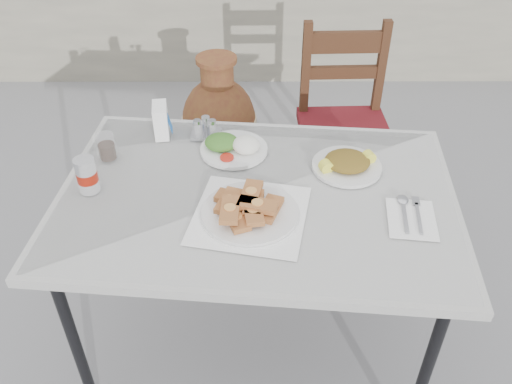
{
  "coord_description": "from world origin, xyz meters",
  "views": [
    {
      "loc": [
        0.12,
        -1.45,
        1.93
      ],
      "look_at": [
        0.13,
        0.02,
        0.77
      ],
      "focal_mm": 38.0,
      "sensor_mm": 36.0,
      "label": 1
    }
  ],
  "objects_px": {
    "salad_chopped_plate": "(347,163)",
    "soda_can": "(87,175)",
    "napkin_holder": "(161,120)",
    "condiment_caddy": "(206,130)",
    "pide_plate": "(250,207)",
    "salad_rice_plate": "(233,146)",
    "chair": "(343,125)",
    "cola_glass": "(107,148)",
    "terracotta_urn": "(219,123)",
    "cafe_table": "(257,205)"
  },
  "relations": [
    {
      "from": "salad_chopped_plate",
      "to": "soda_can",
      "type": "relative_size",
      "value": 1.98
    },
    {
      "from": "napkin_holder",
      "to": "condiment_caddy",
      "type": "xyz_separation_m",
      "value": [
        0.17,
        -0.01,
        -0.04
      ]
    },
    {
      "from": "pide_plate",
      "to": "salad_rice_plate",
      "type": "height_order",
      "value": "pide_plate"
    },
    {
      "from": "salad_chopped_plate",
      "to": "pide_plate",
      "type": "bearing_deg",
      "value": -143.15
    },
    {
      "from": "salad_rice_plate",
      "to": "chair",
      "type": "relative_size",
      "value": 0.25
    },
    {
      "from": "salad_rice_plate",
      "to": "cola_glass",
      "type": "relative_size",
      "value": 2.61
    },
    {
      "from": "condiment_caddy",
      "to": "terracotta_urn",
      "type": "xyz_separation_m",
      "value": [
        -0.01,
        0.87,
        -0.49
      ]
    },
    {
      "from": "salad_rice_plate",
      "to": "salad_chopped_plate",
      "type": "xyz_separation_m",
      "value": [
        0.41,
        -0.11,
        -0.0
      ]
    },
    {
      "from": "cafe_table",
      "to": "pide_plate",
      "type": "bearing_deg",
      "value": -100.28
    },
    {
      "from": "cola_glass",
      "to": "pide_plate",
      "type": "bearing_deg",
      "value": -31.9
    },
    {
      "from": "soda_can",
      "to": "chair",
      "type": "bearing_deg",
      "value": 42.14
    },
    {
      "from": "cafe_table",
      "to": "soda_can",
      "type": "bearing_deg",
      "value": 178.7
    },
    {
      "from": "salad_rice_plate",
      "to": "condiment_caddy",
      "type": "relative_size",
      "value": 2.15
    },
    {
      "from": "salad_chopped_plate",
      "to": "chair",
      "type": "xyz_separation_m",
      "value": [
        0.12,
        0.78,
        -0.32
      ]
    },
    {
      "from": "napkin_holder",
      "to": "condiment_caddy",
      "type": "relative_size",
      "value": 1.09
    },
    {
      "from": "napkin_holder",
      "to": "condiment_caddy",
      "type": "height_order",
      "value": "napkin_holder"
    },
    {
      "from": "terracotta_urn",
      "to": "chair",
      "type": "bearing_deg",
      "value": -25.45
    },
    {
      "from": "pide_plate",
      "to": "soda_can",
      "type": "height_order",
      "value": "soda_can"
    },
    {
      "from": "cafe_table",
      "to": "terracotta_urn",
      "type": "distance_m",
      "value": 1.31
    },
    {
      "from": "cafe_table",
      "to": "soda_can",
      "type": "height_order",
      "value": "soda_can"
    },
    {
      "from": "cola_glass",
      "to": "chair",
      "type": "distance_m",
      "value": 1.26
    },
    {
      "from": "cafe_table",
      "to": "salad_rice_plate",
      "type": "xyz_separation_m",
      "value": [
        -0.09,
        0.25,
        0.08
      ]
    },
    {
      "from": "salad_chopped_plate",
      "to": "condiment_caddy",
      "type": "xyz_separation_m",
      "value": [
        -0.51,
        0.21,
        0.01
      ]
    },
    {
      "from": "salad_chopped_plate",
      "to": "terracotta_urn",
      "type": "distance_m",
      "value": 1.3
    },
    {
      "from": "salad_chopped_plate",
      "to": "cola_glass",
      "type": "height_order",
      "value": "cola_glass"
    },
    {
      "from": "napkin_holder",
      "to": "chair",
      "type": "distance_m",
      "value": 1.04
    },
    {
      "from": "condiment_caddy",
      "to": "salad_chopped_plate",
      "type": "bearing_deg",
      "value": -22.52
    },
    {
      "from": "cafe_table",
      "to": "napkin_holder",
      "type": "bearing_deg",
      "value": 135.22
    },
    {
      "from": "condiment_caddy",
      "to": "terracotta_urn",
      "type": "distance_m",
      "value": 1.0
    },
    {
      "from": "pide_plate",
      "to": "salad_chopped_plate",
      "type": "xyz_separation_m",
      "value": [
        0.34,
        0.26,
        -0.01
      ]
    },
    {
      "from": "salad_chopped_plate",
      "to": "napkin_holder",
      "type": "bearing_deg",
      "value": 161.98
    },
    {
      "from": "napkin_holder",
      "to": "terracotta_urn",
      "type": "bearing_deg",
      "value": 72.12
    },
    {
      "from": "cafe_table",
      "to": "terracotta_urn",
      "type": "relative_size",
      "value": 1.91
    },
    {
      "from": "chair",
      "to": "terracotta_urn",
      "type": "distance_m",
      "value": 0.74
    },
    {
      "from": "condiment_caddy",
      "to": "cafe_table",
      "type": "bearing_deg",
      "value": -61.06
    },
    {
      "from": "condiment_caddy",
      "to": "salad_rice_plate",
      "type": "bearing_deg",
      "value": -44.18
    },
    {
      "from": "napkin_holder",
      "to": "salad_chopped_plate",
      "type": "bearing_deg",
      "value": -25.72
    },
    {
      "from": "soda_can",
      "to": "cola_glass",
      "type": "bearing_deg",
      "value": 83.78
    },
    {
      "from": "pide_plate",
      "to": "salad_chopped_plate",
      "type": "height_order",
      "value": "pide_plate"
    },
    {
      "from": "soda_can",
      "to": "cafe_table",
      "type": "bearing_deg",
      "value": -1.3
    },
    {
      "from": "pide_plate",
      "to": "salad_rice_plate",
      "type": "distance_m",
      "value": 0.37
    },
    {
      "from": "soda_can",
      "to": "cola_glass",
      "type": "xyz_separation_m",
      "value": [
        0.02,
        0.19,
        -0.02
      ]
    },
    {
      "from": "soda_can",
      "to": "terracotta_urn",
      "type": "xyz_separation_m",
      "value": [
        0.35,
        1.21,
        -0.53
      ]
    },
    {
      "from": "chair",
      "to": "cola_glass",
      "type": "bearing_deg",
      "value": -145.94
    },
    {
      "from": "terracotta_urn",
      "to": "cola_glass",
      "type": "bearing_deg",
      "value": -108.0
    },
    {
      "from": "napkin_holder",
      "to": "terracotta_urn",
      "type": "distance_m",
      "value": 1.03
    },
    {
      "from": "cafe_table",
      "to": "pide_plate",
      "type": "height_order",
      "value": "pide_plate"
    },
    {
      "from": "salad_chopped_plate",
      "to": "terracotta_urn",
      "type": "height_order",
      "value": "salad_chopped_plate"
    },
    {
      "from": "cafe_table",
      "to": "napkin_holder",
      "type": "height_order",
      "value": "napkin_holder"
    },
    {
      "from": "salad_chopped_plate",
      "to": "condiment_caddy",
      "type": "relative_size",
      "value": 2.13
    }
  ]
}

